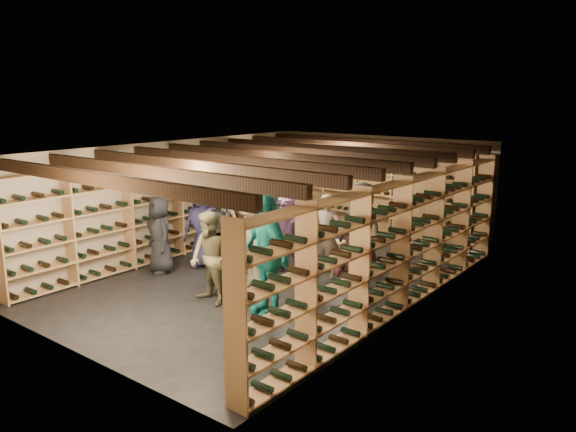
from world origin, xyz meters
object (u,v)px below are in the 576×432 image
at_px(crate_stack_left, 312,237).
at_px(person_5, 244,209).
at_px(person_9, 219,216).
at_px(person_2, 210,258).
at_px(crate_loose, 368,267).
at_px(person_10, 282,218).
at_px(person_11, 288,231).
at_px(person_4, 266,255).
at_px(person_8, 355,268).
at_px(person_6, 203,226).
at_px(person_1, 217,241).
at_px(person_0, 160,234).
at_px(person_3, 249,238).
at_px(crate_stack_right, 332,253).
at_px(person_12, 361,228).
at_px(person_7, 326,236).

bearing_deg(crate_stack_left, person_5, -157.18).
bearing_deg(person_9, person_2, -64.08).
bearing_deg(crate_loose, person_10, -173.90).
distance_m(person_5, person_11, 2.04).
xyz_separation_m(person_4, person_8, (1.14, 0.72, -0.16)).
height_order(crate_stack_left, person_5, person_5).
distance_m(person_6, person_11, 1.72).
bearing_deg(person_11, person_1, -113.64).
xyz_separation_m(crate_stack_left, person_2, (0.43, -3.44, 0.42)).
bearing_deg(person_0, person_3, 29.07).
relative_size(person_3, person_9, 1.21).
bearing_deg(crate_stack_right, person_6, -140.80).
xyz_separation_m(person_1, person_10, (-0.37, 2.25, -0.05)).
bearing_deg(person_1, person_6, 167.55).
bearing_deg(person_9, crate_loose, -5.25).
relative_size(person_6, person_9, 1.07).
height_order(crate_loose, person_2, person_2).
bearing_deg(person_4, person_3, 164.03).
relative_size(person_6, person_10, 1.00).
height_order(crate_stack_right, person_8, person_8).
bearing_deg(person_11, person_12, 34.37).
height_order(person_5, person_10, person_5).
bearing_deg(person_10, crate_stack_left, 65.37).
bearing_deg(crate_stack_right, person_4, -77.74).
height_order(person_0, person_2, person_2).
relative_size(person_0, person_3, 0.80).
relative_size(person_4, person_11, 1.14).
xyz_separation_m(crate_loose, person_12, (-0.11, -0.12, 0.79)).
distance_m(crate_stack_right, person_3, 2.18).
bearing_deg(crate_stack_right, person_7, -65.10).
xyz_separation_m(person_7, person_9, (-2.88, 0.10, -0.01)).
bearing_deg(person_12, person_7, -116.19).
height_order(person_1, person_8, person_1).
xyz_separation_m(person_0, person_8, (4.09, 0.35, 0.04)).
height_order(person_7, person_9, person_7).
bearing_deg(person_11, person_9, 163.66).
xyz_separation_m(person_5, person_10, (1.06, -0.00, -0.07)).
bearing_deg(person_11, person_4, -68.14).
relative_size(crate_stack_left, person_10, 0.42).
height_order(person_1, person_5, person_5).
bearing_deg(person_9, person_5, 36.90).
relative_size(person_2, person_10, 0.93).
height_order(crate_stack_left, person_12, person_12).
xyz_separation_m(crate_stack_right, person_8, (1.73, -2.00, 0.53)).
bearing_deg(person_10, person_4, -49.77).
relative_size(person_1, person_9, 1.13).
bearing_deg(person_2, person_4, 22.90).
distance_m(crate_loose, person_3, 2.58).
bearing_deg(person_6, person_5, 78.86).
xyz_separation_m(crate_stack_left, person_0, (-1.51, -2.85, 0.40)).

